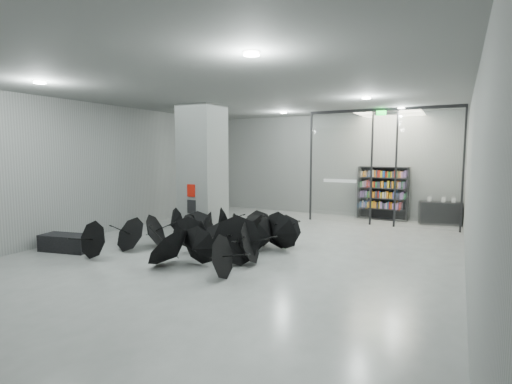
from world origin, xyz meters
The scene contains 10 objects.
room centered at (0.00, 0.00, 2.84)m, with size 14.00×14.02×4.01m.
column centered at (-2.50, 2.00, 2.00)m, with size 1.20×1.20×4.00m, color slate.
fire_cabinet centered at (-2.50, 1.38, 1.35)m, with size 0.28×0.04×0.38m, color #A50A07.
info_panel centered at (-2.50, 1.38, 0.85)m, with size 0.30×0.03×0.42m, color black.
exit_sign centered at (2.40, 5.30, 3.82)m, with size 0.30×0.06×0.15m, color #0CE533.
glass_partition centered at (2.39, 5.50, 2.18)m, with size 5.06×0.08×4.00m.
bench centered at (-4.04, -1.82, 0.21)m, with size 1.33×0.57×0.43m, color black.
bookshelf centered at (2.29, 6.75, 0.99)m, with size 1.81×0.36×1.99m, color black, non-canonical shape.
shop_counter centered at (4.26, 6.69, 0.40)m, with size 1.35×0.54×0.81m, color black.
umbrella_cluster centered at (-0.56, -0.10, 0.29)m, with size 4.62×4.29×1.30m.
Camera 1 is at (4.79, -8.13, 2.54)m, focal length 27.06 mm.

